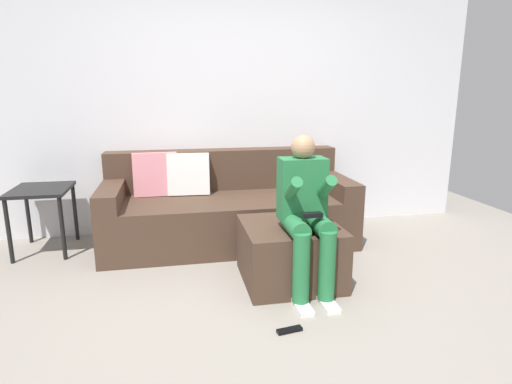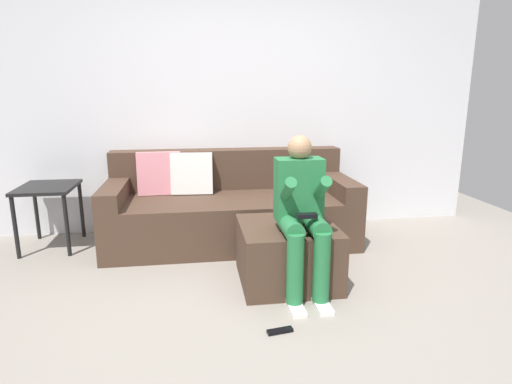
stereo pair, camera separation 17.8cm
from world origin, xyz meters
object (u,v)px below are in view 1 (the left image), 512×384
(person_seated, at_px, (306,210))
(side_table, at_px, (42,198))
(ottoman, at_px, (290,253))
(couch_sectional, at_px, (226,208))
(remote_near_ottoman, at_px, (290,330))

(person_seated, bearing_deg, side_table, 149.13)
(ottoman, height_order, person_seated, person_seated)
(ottoman, bearing_deg, couch_sectional, 109.69)
(side_table, height_order, remote_near_ottoman, side_table)
(couch_sectional, relative_size, side_table, 3.94)
(ottoman, xyz_separation_m, remote_near_ottoman, (-0.20, -0.72, -0.22))
(ottoman, bearing_deg, person_seated, -74.41)
(couch_sectional, distance_m, person_seated, 1.32)
(couch_sectional, height_order, person_seated, person_seated)
(couch_sectional, distance_m, remote_near_ottoman, 1.77)
(side_table, bearing_deg, couch_sectional, -1.36)
(person_seated, height_order, remote_near_ottoman, person_seated)
(couch_sectional, bearing_deg, remote_near_ottoman, -84.66)
(person_seated, bearing_deg, ottoman, 105.59)
(ottoman, bearing_deg, remote_near_ottoman, -105.68)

